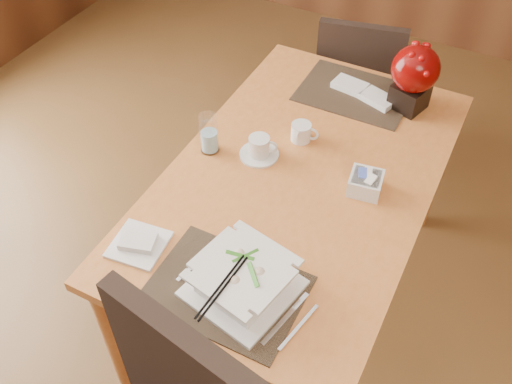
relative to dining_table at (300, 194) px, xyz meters
The scene contains 12 objects.
dining_table is the anchor object (origin of this frame).
placemat_near 0.56m from the dining_table, 90.00° to the right, with size 0.45×0.33×0.01m, color black.
placemat_far 0.56m from the dining_table, 90.00° to the left, with size 0.45×0.33×0.01m, color black.
soup_setting 0.55m from the dining_table, 85.17° to the right, with size 0.34×0.34×0.12m.
coffee_cup 0.23m from the dining_table, behind, with size 0.15×0.15×0.08m.
water_glass 0.40m from the dining_table, behind, with size 0.07×0.07×0.16m, color silver.
creamer_jug 0.24m from the dining_table, 114.60° to the left, with size 0.10×0.10×0.07m, color silver, non-canonical shape.
sugar_caddy 0.26m from the dining_table, ahead, with size 0.11×0.11×0.07m, color silver.
berry_decor 0.65m from the dining_table, 68.56° to the left, with size 0.19×0.19×0.28m.
napkins_far 0.56m from the dining_table, 85.15° to the left, with size 0.28×0.10×0.02m, color silver, non-canonical shape.
bread_plate 0.63m from the dining_table, 122.04° to the right, with size 0.17×0.17×0.01m, color silver.
far_chair 0.98m from the dining_table, 96.27° to the left, with size 0.49×0.49×0.89m.
Camera 1 is at (0.52, -0.77, 2.17)m, focal length 40.00 mm.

